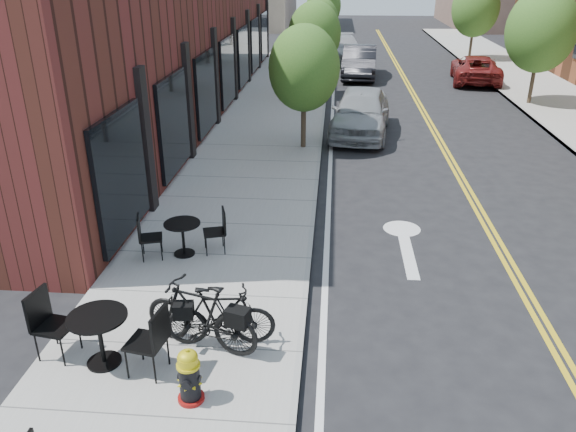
{
  "coord_description": "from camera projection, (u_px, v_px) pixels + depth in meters",
  "views": [
    {
      "loc": [
        0.35,
        -8.47,
        5.58
      ],
      "look_at": [
        -0.48,
        1.58,
        1.0
      ],
      "focal_mm": 35.0,
      "sensor_mm": 36.0,
      "label": 1
    }
  ],
  "objects": [
    {
      "name": "building_near",
      "position": [
        160.0,
        21.0,
        21.77
      ],
      "size": [
        5.0,
        28.0,
        7.0
      ],
      "primitive_type": "cube",
      "color": "#482117",
      "rests_on": "ground"
    },
    {
      "name": "bistro_set_c",
      "position": [
        183.0,
        234.0,
        11.3
      ],
      "size": [
        1.74,
        0.91,
        0.92
      ],
      "rotation": [
        0.0,
        0.0,
        0.29
      ],
      "color": "black",
      "rests_on": "sidewalk_near"
    },
    {
      "name": "bistro_set_b",
      "position": [
        100.0,
        332.0,
        8.15
      ],
      "size": [
        2.05,
        1.0,
        1.08
      ],
      "rotation": [
        0.0,
        0.0,
        -0.18
      ],
      "color": "black",
      "rests_on": "sidewalk_near"
    },
    {
      "name": "tree_near_d",
      "position": [
        324.0,
        6.0,
        38.86
      ],
      "size": [
        2.4,
        2.4,
        4.11
      ],
      "color": "#382B1E",
      "rests_on": "sidewalk_near"
    },
    {
      "name": "fire_hydrant",
      "position": [
        189.0,
        376.0,
        7.51
      ],
      "size": [
        0.41,
        0.41,
        0.84
      ],
      "rotation": [
        0.0,
        0.0,
        -0.14
      ],
      "color": "maroon",
      "rests_on": "sidewalk_near"
    },
    {
      "name": "bicycle_left",
      "position": [
        201.0,
        316.0,
        8.49
      ],
      "size": [
        1.98,
        1.08,
        1.14
      ],
      "primitive_type": "imported",
      "rotation": [
        0.0,
        0.0,
        -1.87
      ],
      "color": "black",
      "rests_on": "sidewalk_near"
    },
    {
      "name": "tree_near_a",
      "position": [
        304.0,
        68.0,
        17.16
      ],
      "size": [
        2.2,
        2.2,
        3.81
      ],
      "color": "#382B1E",
      "rests_on": "sidewalk_near"
    },
    {
      "name": "parked_car_c",
      "position": [
        343.0,
        49.0,
        34.1
      ],
      "size": [
        2.65,
        5.37,
        1.5
      ],
      "primitive_type": "imported",
      "rotation": [
        0.0,
        0.0,
        0.11
      ],
      "color": "#AAAAAF",
      "rests_on": "ground"
    },
    {
      "name": "tree_near_c",
      "position": [
        320.0,
        21.0,
        31.71
      ],
      "size": [
        2.1,
        2.1,
        3.67
      ],
      "color": "#382B1E",
      "rests_on": "sidewalk_near"
    },
    {
      "name": "parked_car_far",
      "position": [
        476.0,
        69.0,
        28.21
      ],
      "size": [
        2.84,
        5.08,
        1.34
      ],
      "primitive_type": "imported",
      "rotation": [
        0.0,
        0.0,
        3.01
      ],
      "color": "maroon",
      "rests_on": "ground"
    },
    {
      "name": "tree_far_b",
      "position": [
        541.0,
        30.0,
        22.63
      ],
      "size": [
        2.8,
        2.8,
        4.62
      ],
      "color": "#382B1E",
      "rests_on": "sidewalk_far"
    },
    {
      "name": "ground",
      "position": [
        307.0,
        304.0,
        10.02
      ],
      "size": [
        120.0,
        120.0,
        0.0
      ],
      "primitive_type": "plane",
      "color": "black",
      "rests_on": "ground"
    },
    {
      "name": "parked_car_a",
      "position": [
        361.0,
        112.0,
        19.57
      ],
      "size": [
        2.45,
        4.93,
        1.62
      ],
      "primitive_type": "imported",
      "rotation": [
        0.0,
        0.0,
        -0.12
      ],
      "color": "#94989C",
      "rests_on": "ground"
    },
    {
      "name": "sidewalk_near",
      "position": [
        264.0,
        138.0,
        19.22
      ],
      "size": [
        4.0,
        70.0,
        0.12
      ],
      "primitive_type": "cube",
      "color": "#9E9B93",
      "rests_on": "ground"
    },
    {
      "name": "tree_near_b",
      "position": [
        314.0,
        34.0,
        24.37
      ],
      "size": [
        2.3,
        2.3,
        3.98
      ],
      "color": "#382B1E",
      "rests_on": "sidewalk_near"
    },
    {
      "name": "tree_far_c",
      "position": [
        476.0,
        8.0,
        33.52
      ],
      "size": [
        2.8,
        2.8,
        4.62
      ],
      "color": "#382B1E",
      "rests_on": "sidewalk_far"
    },
    {
      "name": "parked_car_b",
      "position": [
        359.0,
        62.0,
        29.37
      ],
      "size": [
        1.96,
        4.95,
        1.6
      ],
      "primitive_type": "imported",
      "rotation": [
        0.0,
        0.0,
        -0.06
      ],
      "color": "black",
      "rests_on": "ground"
    },
    {
      "name": "bicycle_right",
      "position": [
        221.0,
        316.0,
        8.59
      ],
      "size": [
        1.73,
        0.66,
        1.01
      ],
      "primitive_type": "imported",
      "rotation": [
        0.0,
        0.0,
        1.68
      ],
      "color": "black",
      "rests_on": "sidewalk_near"
    }
  ]
}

